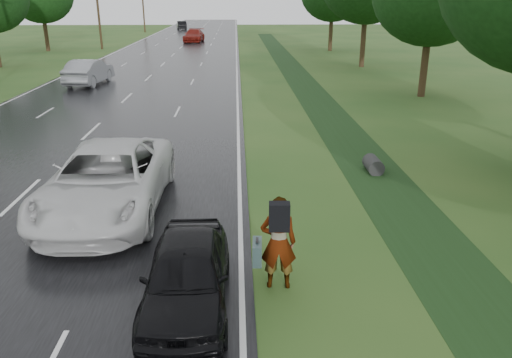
{
  "coord_description": "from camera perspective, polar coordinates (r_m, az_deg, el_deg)",
  "views": [
    {
      "loc": [
        6.7,
        -6.56,
        5.84
      ],
      "look_at": [
        7.18,
        5.84,
        1.3
      ],
      "focal_mm": 35.0,
      "sensor_mm": 36.0,
      "label": 1
    }
  ],
  "objects": [
    {
      "name": "center_line",
      "position": [
        52.31,
        -9.86,
        13.46
      ],
      "size": [
        0.12,
        180.0,
        0.01
      ],
      "primitive_type": "cube",
      "color": "silver",
      "rests_on": "road"
    },
    {
      "name": "edge_stripe_west",
      "position": [
        53.59,
        -17.21,
        13.03
      ],
      "size": [
        0.12,
        180.0,
        0.01
      ],
      "primitive_type": "cube",
      "color": "silver",
      "rests_on": "road"
    },
    {
      "name": "far_car_red",
      "position": [
        71.16,
        -7.1,
        15.97
      ],
      "size": [
        2.8,
        5.99,
        1.69
      ],
      "primitive_type": "imported",
      "rotation": [
        0.0,
        0.0,
        -0.08
      ],
      "color": "maroon",
      "rests_on": "road"
    },
    {
      "name": "silver_sedan",
      "position": [
        37.52,
        -18.56,
        11.54
      ],
      "size": [
        2.37,
        5.43,
        1.74
      ],
      "primitive_type": "imported",
      "rotation": [
        0.0,
        0.0,
        3.04
      ],
      "color": "gray",
      "rests_on": "road"
    },
    {
      "name": "dark_sedan",
      "position": [
        10.01,
        -7.91,
        -10.76
      ],
      "size": [
        1.65,
        4.08,
        1.39
      ],
      "primitive_type": "imported",
      "rotation": [
        0.0,
        0.0,
        0.0
      ],
      "color": "black",
      "rests_on": "road"
    },
    {
      "name": "far_car_dark",
      "position": [
        98.87,
        -8.5,
        16.98
      ],
      "size": [
        2.39,
        4.91,
        1.55
      ],
      "primitive_type": "imported",
      "rotation": [
        0.0,
        0.0,
        3.31
      ],
      "color": "black",
      "rests_on": "road"
    },
    {
      "name": "utility_pole_distant",
      "position": [
        92.93,
        -12.82,
        19.25
      ],
      "size": [
        1.6,
        0.26,
        10.0
      ],
      "color": "#3A2A17",
      "rests_on": "ground"
    },
    {
      "name": "pedestrian",
      "position": [
        10.43,
        2.43,
        -7.15
      ],
      "size": [
        0.94,
        0.86,
        2.07
      ],
      "rotation": [
        0.0,
        0.0,
        3.09
      ],
      "color": "#A5998C",
      "rests_on": "ground"
    },
    {
      "name": "road",
      "position": [
        52.31,
        -9.85,
        13.43
      ],
      "size": [
        14.0,
        180.0,
        0.04
      ],
      "primitive_type": "cube",
      "color": "black",
      "rests_on": "ground"
    },
    {
      "name": "white_pickup",
      "position": [
        14.73,
        -16.64,
        -0.09
      ],
      "size": [
        3.15,
        6.71,
        1.86
      ],
      "primitive_type": "imported",
      "rotation": [
        0.0,
        0.0,
        -0.01
      ],
      "color": "silver",
      "rests_on": "road"
    },
    {
      "name": "utility_pole_far",
      "position": [
        63.58,
        -17.68,
        18.64
      ],
      "size": [
        1.6,
        0.26,
        10.0
      ],
      "color": "#3A2A17",
      "rests_on": "ground"
    },
    {
      "name": "edge_stripe_east",
      "position": [
        51.88,
        -2.23,
        13.68
      ],
      "size": [
        0.12,
        180.0,
        0.01
      ],
      "primitive_type": "cube",
      "color": "silver",
      "rests_on": "road"
    },
    {
      "name": "drainage_ditch",
      "position": [
        26.36,
        8.38,
        7.17
      ],
      "size": [
        2.2,
        120.0,
        0.56
      ],
      "color": "#183213",
      "rests_on": "ground"
    }
  ]
}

